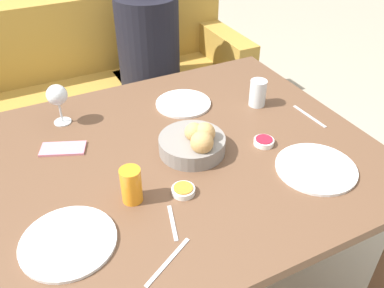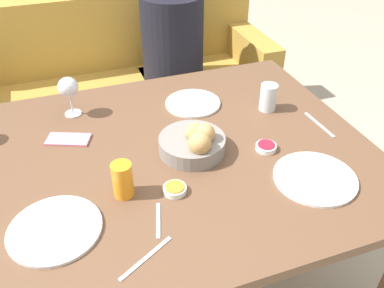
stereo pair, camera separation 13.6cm
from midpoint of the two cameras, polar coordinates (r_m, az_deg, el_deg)
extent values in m
plane|color=#A89E89|center=(1.89, -4.49, -18.79)|extent=(10.00, 10.00, 0.00)
cube|color=brown|center=(1.38, -5.80, -2.19)|extent=(1.37, 1.09, 0.03)
cube|color=brown|center=(2.18, 5.42, 2.48)|extent=(0.06, 0.06, 0.67)
cube|color=#B28938|center=(2.60, -14.41, 4.04)|extent=(1.84, 0.70, 0.41)
cube|color=#B28938|center=(2.64, -17.25, 14.48)|extent=(1.84, 0.20, 0.45)
cube|color=#B28938|center=(2.81, 2.32, 10.03)|extent=(0.14, 0.70, 0.61)
cube|color=#23232D|center=(2.58, -7.04, 4.71)|extent=(0.33, 0.46, 0.41)
cylinder|color=black|center=(2.38, -7.86, 14.09)|extent=(0.35, 0.35, 0.50)
cylinder|color=gray|center=(1.36, -2.86, -0.19)|extent=(0.22, 0.22, 0.05)
sphere|color=tan|center=(1.29, -1.62, 0.10)|extent=(0.08, 0.08, 0.08)
sphere|color=tan|center=(1.33, -1.10, 1.48)|extent=(0.07, 0.07, 0.07)
sphere|color=tan|center=(1.34, -2.62, 1.58)|extent=(0.06, 0.06, 0.06)
cylinder|color=white|center=(1.15, -20.34, -12.90)|extent=(0.25, 0.25, 0.01)
cylinder|color=white|center=(1.34, 14.27, -3.41)|extent=(0.26, 0.26, 0.01)
cylinder|color=white|center=(1.64, -3.63, 5.63)|extent=(0.22, 0.22, 0.01)
cylinder|color=orange|center=(1.19, -11.81, -5.82)|extent=(0.06, 0.06, 0.11)
cylinder|color=silver|center=(1.62, 6.84, 7.05)|extent=(0.07, 0.07, 0.11)
cylinder|color=silver|center=(1.62, -20.00, 2.86)|extent=(0.06, 0.06, 0.00)
cylinder|color=silver|center=(1.60, -20.29, 4.05)|extent=(0.01, 0.01, 0.07)
sphere|color=silver|center=(1.56, -20.86, 6.39)|extent=(0.08, 0.08, 0.08)
cylinder|color=white|center=(1.42, 7.36, 0.20)|extent=(0.07, 0.07, 0.02)
cylinder|color=#A3192D|center=(1.41, 7.40, 0.57)|extent=(0.06, 0.06, 0.00)
cylinder|color=white|center=(1.22, -4.46, -6.68)|extent=(0.07, 0.07, 0.02)
cylinder|color=#C67F28|center=(1.21, -4.48, -6.28)|extent=(0.06, 0.06, 0.00)
cube|color=#B7B7BC|center=(1.61, 13.84, 3.73)|extent=(0.02, 0.18, 0.00)
cube|color=#B7B7BC|center=(1.06, -7.23, -16.24)|extent=(0.16, 0.10, 0.00)
cube|color=#B7B7BC|center=(1.14, -6.22, -11.07)|extent=(0.05, 0.13, 0.00)
cube|color=pink|center=(1.47, -20.21, -0.71)|extent=(0.17, 0.13, 0.01)
camera|label=1|loc=(0.07, -92.86, -2.10)|focal=38.00mm
camera|label=2|loc=(0.07, 87.14, 2.10)|focal=38.00mm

